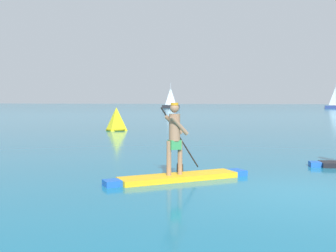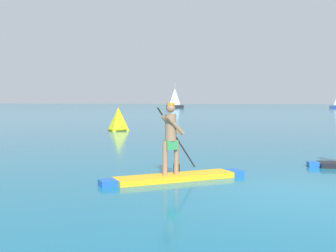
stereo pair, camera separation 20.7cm
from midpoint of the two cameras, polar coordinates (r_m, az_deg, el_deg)
ground at (r=8.74m, az=18.99°, el=-8.98°), size 440.00×440.00×0.00m
paddleboarder_mid_center at (r=9.72m, az=1.50°, el=-5.55°), size 3.05×2.60×1.83m
race_marker_buoy at (r=25.85m, az=-6.66°, el=0.82°), size 1.28×1.28×1.45m
sailboat_left_horizon at (r=100.06m, az=1.01°, el=2.95°), size 4.36×2.37×6.10m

